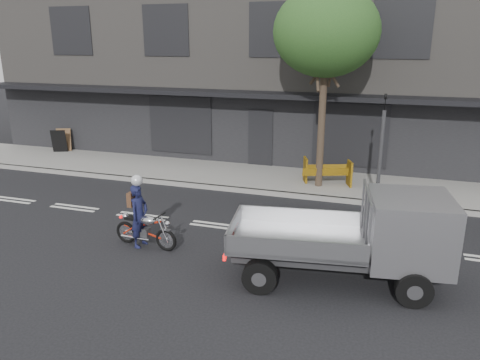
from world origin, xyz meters
name	(u,v)px	position (x,y,z in m)	size (l,w,h in m)	color
ground	(218,226)	(0.00, 0.00, 0.00)	(80.00, 80.00, 0.00)	black
sidewalk	(262,178)	(0.00, 4.70, 0.07)	(32.00, 3.20, 0.15)	gray
kerb	(249,191)	(0.00, 3.10, 0.07)	(32.00, 0.20, 0.15)	gray
building_main	(299,62)	(0.00, 11.30, 4.00)	(26.00, 10.00, 8.00)	slate
street_tree	(326,32)	(2.20, 4.20, 5.28)	(3.40, 3.40, 6.74)	#382B21
traffic_light_pole	(381,153)	(4.20, 3.35, 1.65)	(0.12, 0.12, 3.50)	#2D2D30
motorcycle	(145,229)	(-1.26, -1.84, 0.48)	(1.80, 0.52, 0.93)	black
rider	(139,216)	(-1.41, -1.84, 0.81)	(0.59, 0.39, 1.62)	#16183D
flatbed_ute	(388,232)	(4.55, -1.96, 1.20)	(4.75, 2.44, 2.10)	black
construction_barrier	(326,173)	(2.44, 4.27, 0.61)	(1.66, 0.66, 0.93)	#F3A80C
sandwich_board	(59,141)	(-9.72, 5.62, 0.66)	(0.65, 0.43, 1.03)	black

